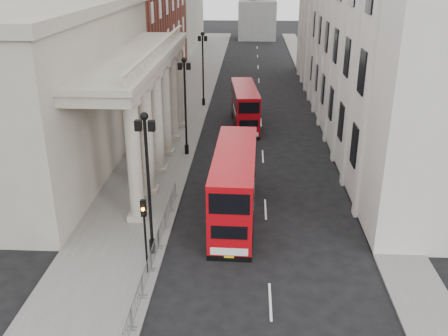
# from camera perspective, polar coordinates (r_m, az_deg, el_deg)

# --- Properties ---
(ground) EXTENTS (260.00, 260.00, 0.00)m
(ground) POSITION_cam_1_polar(r_m,az_deg,el_deg) (26.02, -8.44, -14.42)
(ground) COLOR black
(ground) RESTS_ON ground
(sidewalk_west) EXTENTS (6.00, 140.00, 0.12)m
(sidewalk_west) POSITION_cam_1_polar(r_m,az_deg,el_deg) (53.24, -5.52, 5.45)
(sidewalk_west) COLOR slate
(sidewalk_west) RESTS_ON ground
(sidewalk_east) EXTENTS (3.00, 140.00, 0.12)m
(sidewalk_east) POSITION_cam_1_polar(r_m,az_deg,el_deg) (53.38, 12.35, 5.07)
(sidewalk_east) COLOR slate
(sidewalk_east) RESTS_ON ground
(kerb) EXTENTS (0.20, 140.00, 0.14)m
(kerb) POSITION_cam_1_polar(r_m,az_deg,el_deg) (52.88, -2.35, 5.43)
(kerb) COLOR slate
(kerb) RESTS_ON ground
(portico_building) EXTENTS (9.00, 28.00, 12.00)m
(portico_building) POSITION_cam_1_polar(r_m,az_deg,el_deg) (42.36, -18.40, 8.32)
(portico_building) COLOR gray
(portico_building) RESTS_ON ground
(brick_building) EXTENTS (9.00, 32.00, 22.00)m
(brick_building) POSITION_cam_1_polar(r_m,az_deg,el_deg) (70.18, -10.06, 18.42)
(brick_building) COLOR maroon
(brick_building) RESTS_ON ground
(lamp_post_south) EXTENTS (1.05, 0.44, 8.32)m
(lamp_post_south) POSITION_cam_1_polar(r_m,az_deg,el_deg) (27.09, -8.68, -0.86)
(lamp_post_south) COLOR black
(lamp_post_south) RESTS_ON sidewalk_west
(lamp_post_mid) EXTENTS (1.05, 0.44, 8.32)m
(lamp_post_mid) POSITION_cam_1_polar(r_m,az_deg,el_deg) (42.06, -4.45, 7.77)
(lamp_post_mid) COLOR black
(lamp_post_mid) RESTS_ON sidewalk_west
(lamp_post_north) EXTENTS (1.05, 0.44, 8.32)m
(lamp_post_north) POSITION_cam_1_polar(r_m,az_deg,el_deg) (57.59, -2.42, 11.80)
(lamp_post_north) COLOR black
(lamp_post_north) RESTS_ON sidewalk_west
(traffic_light) EXTENTS (0.28, 0.33, 4.30)m
(traffic_light) POSITION_cam_1_polar(r_m,az_deg,el_deg) (26.08, -9.09, -6.26)
(traffic_light) COLOR black
(traffic_light) RESTS_ON sidewalk_west
(crowd_barriers) EXTENTS (0.50, 18.75, 1.10)m
(crowd_barriers) POSITION_cam_1_polar(r_m,az_deg,el_deg) (27.49, -8.36, -10.50)
(crowd_barriers) COLOR gray
(crowd_barriers) RESTS_ON sidewalk_west
(bus_near) EXTENTS (2.79, 10.65, 4.58)m
(bus_near) POSITION_cam_1_polar(r_m,az_deg,el_deg) (31.88, 1.21, -1.87)
(bus_near) COLOR #B1080F
(bus_near) RESTS_ON ground
(bus_far) EXTENTS (3.13, 9.45, 4.01)m
(bus_far) POSITION_cam_1_polar(r_m,az_deg,el_deg) (50.90, 2.39, 7.12)
(bus_far) COLOR #A1070E
(bus_far) RESTS_ON ground
(pedestrian_a) EXTENTS (0.72, 0.57, 1.73)m
(pedestrian_a) POSITION_cam_1_polar(r_m,az_deg,el_deg) (41.51, -7.84, 1.73)
(pedestrian_a) COLOR black
(pedestrian_a) RESTS_ON sidewalk_west
(pedestrian_b) EXTENTS (1.17, 1.10, 1.91)m
(pedestrian_b) POSITION_cam_1_polar(r_m,az_deg,el_deg) (43.79, -10.05, 2.83)
(pedestrian_b) COLOR black
(pedestrian_b) RESTS_ON sidewalk_west
(pedestrian_c) EXTENTS (0.85, 0.58, 1.70)m
(pedestrian_c) POSITION_cam_1_polar(r_m,az_deg,el_deg) (40.45, -9.33, 1.06)
(pedestrian_c) COLOR black
(pedestrian_c) RESTS_ON sidewalk_west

